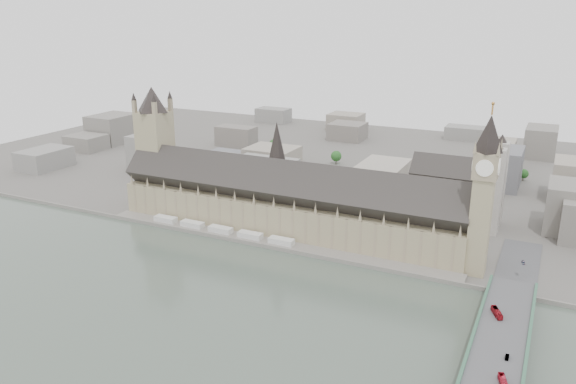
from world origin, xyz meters
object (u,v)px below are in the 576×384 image
at_px(palace_of_westminster, 285,203).
at_px(car_approach, 523,263).
at_px(westminster_bridge, 498,355).
at_px(westminster_abbey, 458,192).
at_px(elizabeth_tower, 484,185).
at_px(red_bus_south, 503,382).
at_px(car_silver, 507,357).
at_px(victoria_tower, 155,142).
at_px(red_bus_north, 497,312).

bearing_deg(palace_of_westminster, car_approach, -2.62).
height_order(westminster_bridge, westminster_abbey, westminster_abbey).
bearing_deg(car_approach, elizabeth_tower, 174.61).
relative_size(red_bus_south, car_approach, 2.31).
relative_size(palace_of_westminster, westminster_abbey, 3.90).
distance_m(car_silver, car_approach, 108.72).
xyz_separation_m(victoria_tower, red_bus_north, (279.70, -85.42, -43.37)).
xyz_separation_m(victoria_tower, westminster_abbey, (232.92, 69.00, -30.12)).
height_order(elizabeth_tower, red_bus_south, elizabeth_tower).
xyz_separation_m(red_bus_south, car_silver, (-0.43, 20.52, -0.75)).
height_order(westminster_abbey, red_bus_south, westminster_abbey).
relative_size(elizabeth_tower, red_bus_north, 9.43).
relative_size(palace_of_westminster, red_bus_north, 23.25).
height_order(palace_of_westminster, car_silver, palace_of_westminster).
distance_m(red_bus_north, red_bus_south, 58.38).
relative_size(elizabeth_tower, car_silver, 23.87).
relative_size(red_bus_north, car_approach, 2.45).
xyz_separation_m(red_bus_north, car_approach, (7.46, 71.55, -0.91)).
distance_m(red_bus_south, car_approach, 129.25).
height_order(palace_of_westminster, red_bus_south, palace_of_westminster).
distance_m(westminster_bridge, red_bus_south, 30.69).
xyz_separation_m(palace_of_westminster, car_approach, (165.16, -7.56, -11.78)).
distance_m(palace_of_westminster, victoria_tower, 126.41).
distance_m(victoria_tower, westminster_bridge, 309.91).
bearing_deg(victoria_tower, westminster_abbey, 16.50).
relative_size(palace_of_westminster, car_approach, 57.05).
relative_size(victoria_tower, car_silver, 22.21).
distance_m(westminster_bridge, car_silver, 11.62).
xyz_separation_m(victoria_tower, red_bus_south, (288.69, -143.10, -43.46)).
distance_m(westminster_bridge, red_bus_north, 29.19).
bearing_deg(westminster_bridge, victoria_tower, 158.22).
distance_m(victoria_tower, red_bus_south, 325.13).
distance_m(elizabeth_tower, car_approach, 54.58).
xyz_separation_m(red_bus_south, car_approach, (-1.53, 129.24, -0.82)).
relative_size(red_bus_north, car_silver, 2.53).
distance_m(westminster_bridge, car_approach, 99.86).
height_order(victoria_tower, car_silver, victoria_tower).
xyz_separation_m(elizabeth_tower, westminster_abbey, (-27.08, 87.00, -33.01)).
xyz_separation_m(elizabeth_tower, red_bus_south, (28.69, -125.10, -46.34)).
height_order(westminster_bridge, car_silver, car_silver).
relative_size(palace_of_westminster, car_silver, 58.85).
height_order(westminster_abbey, red_bus_north, westminster_abbey).
height_order(westminster_abbey, car_approach, westminster_abbey).
relative_size(westminster_bridge, car_approach, 69.96).
relative_size(victoria_tower, red_bus_south, 9.33).
bearing_deg(car_approach, red_bus_south, -103.37).
relative_size(elizabeth_tower, westminster_bridge, 0.33).
bearing_deg(westminster_bridge, westminster_abbey, 105.64).
height_order(westminster_bridge, red_bus_south, red_bus_south).
bearing_deg(red_bus_south, elizabeth_tower, 86.44).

